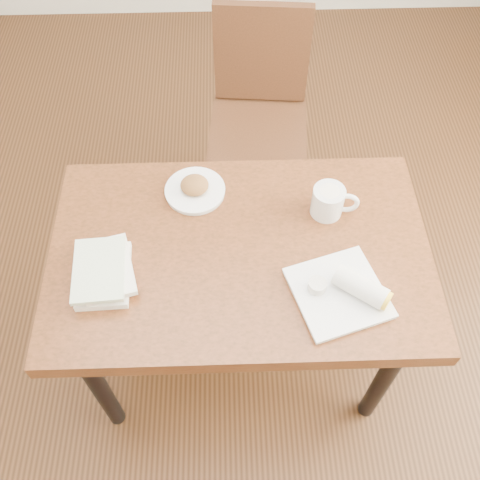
{
  "coord_description": "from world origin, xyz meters",
  "views": [
    {
      "loc": [
        -0.03,
        -0.92,
        2.11
      ],
      "look_at": [
        0.0,
        0.0,
        0.8
      ],
      "focal_mm": 40.0,
      "sensor_mm": 36.0,
      "label": 1
    }
  ],
  "objects_px": {
    "table": "(240,265)",
    "coffee_mug": "(329,201)",
    "book_stack": "(104,272)",
    "plate_scone": "(195,189)",
    "plate_burrito": "(345,291)",
    "chair_far": "(259,105)"
  },
  "relations": [
    {
      "from": "table",
      "to": "coffee_mug",
      "type": "bearing_deg",
      "value": 25.84
    },
    {
      "from": "table",
      "to": "book_stack",
      "type": "distance_m",
      "value": 0.43
    },
    {
      "from": "plate_scone",
      "to": "coffee_mug",
      "type": "distance_m",
      "value": 0.44
    },
    {
      "from": "plate_scone",
      "to": "plate_burrito",
      "type": "height_order",
      "value": "plate_burrito"
    },
    {
      "from": "coffee_mug",
      "to": "plate_scone",
      "type": "bearing_deg",
      "value": 167.68
    },
    {
      "from": "table",
      "to": "chair_far",
      "type": "bearing_deg",
      "value": 82.81
    },
    {
      "from": "table",
      "to": "chair_far",
      "type": "xyz_separation_m",
      "value": [
        0.11,
        0.89,
        -0.11
      ]
    },
    {
      "from": "chair_far",
      "to": "plate_burrito",
      "type": "relative_size",
      "value": 3.03
    },
    {
      "from": "chair_far",
      "to": "plate_burrito",
      "type": "bearing_deg",
      "value": -80.14
    },
    {
      "from": "coffee_mug",
      "to": "book_stack",
      "type": "xyz_separation_m",
      "value": [
        -0.69,
        -0.23,
        -0.02
      ]
    },
    {
      "from": "plate_scone",
      "to": "table",
      "type": "bearing_deg",
      "value": -58.64
    },
    {
      "from": "plate_burrito",
      "to": "coffee_mug",
      "type": "bearing_deg",
      "value": 91.96
    },
    {
      "from": "plate_burrito",
      "to": "book_stack",
      "type": "xyz_separation_m",
      "value": [
        -0.7,
        0.09,
        0.0
      ]
    },
    {
      "from": "table",
      "to": "book_stack",
      "type": "bearing_deg",
      "value": -167.92
    },
    {
      "from": "chair_far",
      "to": "plate_scone",
      "type": "height_order",
      "value": "chair_far"
    },
    {
      "from": "coffee_mug",
      "to": "plate_burrito",
      "type": "xyz_separation_m",
      "value": [
        0.01,
        -0.31,
        -0.03
      ]
    },
    {
      "from": "table",
      "to": "chair_far",
      "type": "relative_size",
      "value": 1.23
    },
    {
      "from": "coffee_mug",
      "to": "book_stack",
      "type": "height_order",
      "value": "coffee_mug"
    },
    {
      "from": "chair_far",
      "to": "plate_burrito",
      "type": "xyz_separation_m",
      "value": [
        0.19,
        -1.06,
        0.23
      ]
    },
    {
      "from": "chair_far",
      "to": "plate_scone",
      "type": "bearing_deg",
      "value": -111.07
    },
    {
      "from": "plate_scone",
      "to": "plate_burrito",
      "type": "xyz_separation_m",
      "value": [
        0.44,
        -0.4,
        0.01
      ]
    },
    {
      "from": "table",
      "to": "chair_far",
      "type": "height_order",
      "value": "chair_far"
    }
  ]
}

